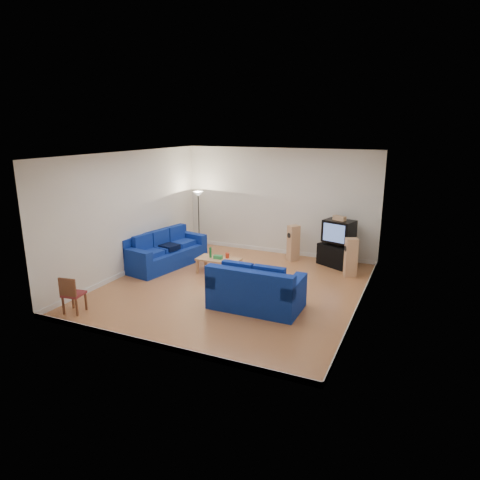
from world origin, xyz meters
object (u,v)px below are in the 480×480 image
at_px(coffee_table, 219,260).
at_px(sofa_three_seat, 164,253).
at_px(sofa_loveseat, 255,292).
at_px(television, 339,231).
at_px(tv_stand, 336,255).

bearing_deg(coffee_table, sofa_three_seat, -179.55).
relative_size(sofa_three_seat, coffee_table, 2.24).
distance_m(sofa_loveseat, television, 3.85).
height_order(sofa_three_seat, television, television).
xyz_separation_m(sofa_three_seat, sofa_loveseat, (3.47, -1.69, 0.02)).
height_order(sofa_three_seat, coffee_table, sofa_three_seat).
distance_m(coffee_table, television, 3.43).
xyz_separation_m(sofa_three_seat, tv_stand, (4.45, 1.94, -0.05)).
bearing_deg(television, sofa_three_seat, -140.15).
bearing_deg(sofa_three_seat, sofa_loveseat, 74.64).
bearing_deg(sofa_loveseat, coffee_table, 135.68).
relative_size(coffee_table, television, 1.24).
bearing_deg(sofa_loveseat, sofa_three_seat, 154.03).
height_order(sofa_three_seat, tv_stand, sofa_three_seat).
height_order(sofa_three_seat, sofa_loveseat, sofa_loveseat).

